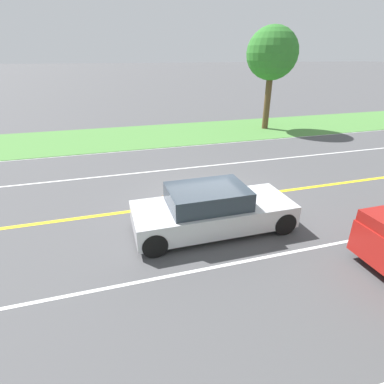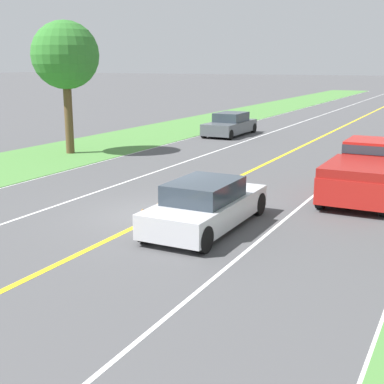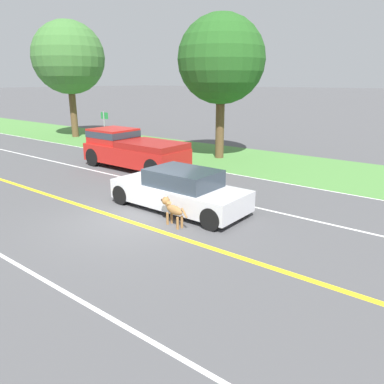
{
  "view_description": "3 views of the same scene",
  "coord_description": "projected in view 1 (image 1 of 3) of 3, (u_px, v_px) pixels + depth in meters",
  "views": [
    {
      "loc": [
        8.99,
        -3.24,
        4.74
      ],
      "look_at": [
        1.66,
        -1.07,
        1.23
      ],
      "focal_mm": 28.0,
      "sensor_mm": 36.0,
      "label": 1
    },
    {
      "loc": [
        7.92,
        -13.29,
        4.44
      ],
      "look_at": [
        1.14,
        -0.09,
        0.86
      ],
      "focal_mm": 50.0,
      "sensor_mm": 36.0,
      "label": 2
    },
    {
      "loc": [
        -7.14,
        -8.01,
        4.1
      ],
      "look_at": [
        1.54,
        -1.22,
        0.79
      ],
      "focal_mm": 35.0,
      "sensor_mm": 36.0,
      "label": 3
    }
  ],
  "objects": [
    {
      "name": "ego_car",
      "position": [
        212.0,
        210.0,
        8.68
      ],
      "size": [
        1.87,
        4.63,
        1.37
      ],
      "color": "silver",
      "rests_on": "ground"
    },
    {
      "name": "dog",
      "position": [
        177.0,
        200.0,
        9.61
      ],
      "size": [
        0.41,
        1.22,
        0.82
      ],
      "rotation": [
        0.0,
        0.0,
        -0.21
      ],
      "color": "olive",
      "rests_on": "ground"
    },
    {
      "name": "lane_edge_line_left",
      "position": [
        166.0,
        148.0,
        16.75
      ],
      "size": [
        0.14,
        160.0,
        0.01
      ],
      "primitive_type": "cube",
      "color": "white",
      "rests_on": "ground"
    },
    {
      "name": "centre_divider_line",
      "position": [
        207.0,
        201.0,
        10.65
      ],
      "size": [
        0.18,
        160.0,
        0.01
      ],
      "primitive_type": "cube",
      "color": "yellow",
      "rests_on": "ground"
    },
    {
      "name": "lane_dash_same_dir",
      "position": [
        253.0,
        260.0,
        7.6
      ],
      "size": [
        0.1,
        160.0,
        0.01
      ],
      "primitive_type": "cube",
      "color": "white",
      "rests_on": "ground"
    },
    {
      "name": "ground_plane",
      "position": [
        207.0,
        201.0,
        10.65
      ],
      "size": [
        400.0,
        400.0,
        0.0
      ],
      "primitive_type": "plane",
      "color": "#4C4C4F"
    },
    {
      "name": "roadside_tree_left_near",
      "position": [
        272.0,
        54.0,
        19.11
      ],
      "size": [
        3.29,
        3.29,
        6.48
      ],
      "color": "brown",
      "rests_on": "ground"
    },
    {
      "name": "lane_dash_oncoming",
      "position": [
        182.0,
        168.0,
        13.7
      ],
      "size": [
        0.1,
        160.0,
        0.01
      ],
      "primitive_type": "cube",
      "color": "white",
      "rests_on": "ground"
    },
    {
      "name": "grass_verge_left",
      "position": [
        157.0,
        135.0,
        19.36
      ],
      "size": [
        6.0,
        160.0,
        0.03
      ],
      "primitive_type": "cube",
      "color": "#4C843D",
      "rests_on": "ground"
    }
  ]
}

